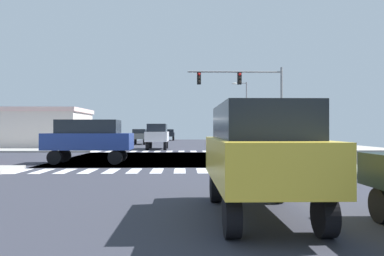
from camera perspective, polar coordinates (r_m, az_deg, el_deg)
name	(u,v)px	position (r m, az deg, el deg)	size (l,w,h in m)	color
ground	(177,159)	(23.75, -2.32, -4.69)	(90.00, 90.00, 0.05)	#2E2F39
sidewalk_corner_ne	(314,148)	(37.87, 18.11, -2.88)	(12.00, 12.00, 0.14)	#A09B91
sidewalk_corner_nw	(42,148)	(38.15, -21.94, -2.86)	(12.00, 12.00, 0.14)	#999994
crosswalk_near	(168,171)	(16.49, -3.63, -6.55)	(13.50, 2.00, 0.01)	silver
crosswalk_far	(175,151)	(31.03, -2.55, -3.60)	(13.50, 2.00, 0.01)	silver
traffic_signal_mast	(246,89)	(31.52, 8.22, 6.00)	(7.97, 0.55, 7.04)	gray
street_lamp	(244,107)	(42.83, 8.00, 3.18)	(1.78, 0.32, 7.22)	gray
bank_building	(14,128)	(41.60, -25.55, -0.01)	(15.72, 7.58, 3.92)	beige
suv_nearside_1	(157,134)	(34.66, -5.32, -0.95)	(1.96, 4.60, 2.34)	black
sedan_farside_1	(169,134)	(62.97, -3.53, -0.89)	(1.80, 4.30, 1.88)	black
suv_crossing_2	(259,150)	(7.94, 10.28, -3.27)	(1.96, 4.60, 2.34)	black
suv_leading_3	(89,137)	(20.81, -15.53, -1.40)	(4.60, 1.96, 2.34)	black
sedan_trailing_3	(140,135)	(46.54, -8.01, -1.11)	(1.80, 4.30, 1.88)	black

